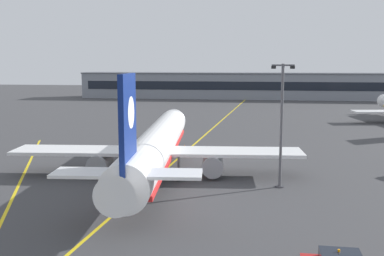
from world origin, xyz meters
The scene contains 7 objects.
ground_plane centered at (0.00, 0.00, 0.00)m, with size 400.00×400.00×0.00m, color #3D3D3F.
taxiway_centreline centered at (0.00, 30.00, 0.00)m, with size 0.30×180.00×0.01m, color yellow.
taxiway_lead_in_stripe centered at (-14.00, 2.00, 0.00)m, with size 0.30×60.00×0.01m, color yellow.
airliner_foreground centered at (-1.64, 9.66, 3.37)m, with size 32.28×41.53×11.65m.
apron_lamp_post centered at (11.58, 6.98, 6.46)m, with size 2.24×0.90×12.31m.
safety_cone_by_nose_gear centered at (-1.00, 26.18, 0.26)m, with size 0.44×0.44×0.55m.
terminal_building centered at (7.31, 119.55, 4.45)m, with size 115.83×12.40×8.88m.
Camera 1 is at (8.75, -38.15, 12.47)m, focal length 42.46 mm.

